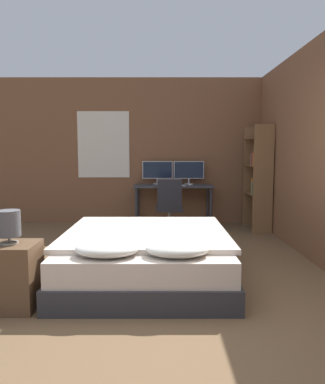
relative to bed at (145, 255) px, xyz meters
name	(u,v)px	position (x,y,z in m)	size (l,w,h in m)	color
ground_plane	(162,328)	(0.18, -1.12, -0.25)	(20.00, 20.00, 0.00)	brown
wall_back	(161,151)	(0.17, 3.20, 1.10)	(12.00, 0.08, 2.70)	brown
bed	(145,255)	(0.00, 0.00, 0.00)	(1.71, 1.97, 0.58)	#2D2D33
nightstand	(10,276)	(-1.12, -0.75, 0.03)	(0.45, 0.41, 0.56)	brown
bedside_lamp	(8,224)	(-1.12, -0.75, 0.48)	(0.20, 0.20, 0.29)	gray
desk	(173,191)	(0.37, 2.85, 0.40)	(1.41, 0.58, 0.75)	#38383D
monitor_left	(157,171)	(0.08, 3.03, 0.74)	(0.56, 0.16, 0.43)	#B7B7BC
monitor_right	(188,171)	(0.66, 3.03, 0.74)	(0.56, 0.16, 0.43)	#B7B7BC
keyboard	(173,185)	(0.37, 2.66, 0.50)	(0.41, 0.13, 0.02)	#B7B7BC
computer_mouse	(190,185)	(0.66, 2.66, 0.51)	(0.07, 0.05, 0.04)	#B7B7BC
office_chair	(169,213)	(0.28, 2.08, 0.11)	(0.52, 0.52, 0.91)	black
bookshelf	(258,173)	(1.81, 2.50, 0.73)	(0.33, 0.75, 1.78)	brown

